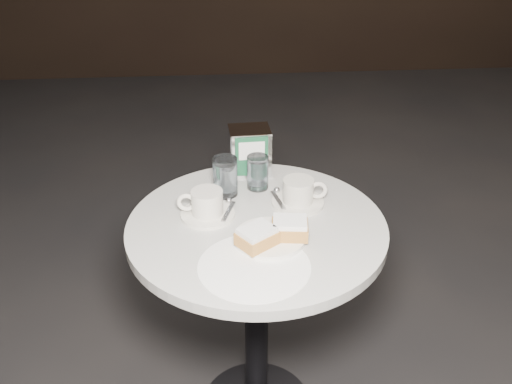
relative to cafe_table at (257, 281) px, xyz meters
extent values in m
cylinder|color=black|center=(0.00, 0.00, -0.18)|extent=(0.07, 0.07, 0.70)
cylinder|color=silver|center=(0.00, 0.00, 0.18)|extent=(0.70, 0.70, 0.03)
cylinder|color=white|center=(-0.02, -0.19, 0.20)|extent=(0.32, 0.32, 0.00)
cylinder|color=white|center=(0.03, -0.08, 0.20)|extent=(0.23, 0.23, 0.01)
cube|color=#C4853C|center=(-0.01, -0.12, 0.23)|extent=(0.12, 0.11, 0.03)
cube|color=white|center=(-0.01, -0.12, 0.25)|extent=(0.11, 0.10, 0.01)
cube|color=#BC803A|center=(0.08, -0.08, 0.23)|extent=(0.10, 0.08, 0.03)
cube|color=white|center=(0.08, -0.08, 0.25)|extent=(0.09, 0.08, 0.01)
cylinder|color=silver|center=(-0.13, 0.05, 0.20)|extent=(0.16, 0.16, 0.01)
cylinder|color=silver|center=(-0.13, 0.05, 0.24)|extent=(0.09, 0.09, 0.07)
cylinder|color=#865E49|center=(-0.13, 0.05, 0.27)|extent=(0.08, 0.08, 0.00)
torus|color=silver|center=(-0.19, 0.05, 0.24)|extent=(0.05, 0.02, 0.05)
cube|color=#B2B3B7|center=(-0.07, 0.04, 0.21)|extent=(0.04, 0.10, 0.00)
sphere|color=silver|center=(-0.07, 0.09, 0.21)|extent=(0.02, 0.02, 0.02)
cylinder|color=silver|center=(0.12, 0.09, 0.20)|extent=(0.15, 0.15, 0.01)
cylinder|color=beige|center=(0.12, 0.09, 0.24)|extent=(0.09, 0.09, 0.07)
cylinder|color=#976C52|center=(0.12, 0.09, 0.27)|extent=(0.08, 0.08, 0.00)
torus|color=silver|center=(0.18, 0.09, 0.24)|extent=(0.05, 0.01, 0.05)
cube|color=silver|center=(0.07, 0.09, 0.21)|extent=(0.03, 0.10, 0.00)
sphere|color=silver|center=(0.07, 0.14, 0.21)|extent=(0.02, 0.02, 0.02)
cylinder|color=white|center=(-0.08, 0.16, 0.26)|extent=(0.09, 0.09, 0.11)
cylinder|color=silver|center=(-0.08, 0.16, 0.25)|extent=(0.07, 0.07, 0.10)
cylinder|color=silver|center=(0.02, 0.19, 0.25)|extent=(0.06, 0.06, 0.10)
cylinder|color=white|center=(0.02, 0.19, 0.25)|extent=(0.06, 0.06, 0.09)
cube|color=silver|center=(0.00, 0.30, 0.27)|extent=(0.13, 0.10, 0.14)
cube|color=#185433|center=(0.00, 0.24, 0.28)|extent=(0.10, 0.01, 0.12)
cube|color=white|center=(0.00, 0.24, 0.30)|extent=(0.08, 0.01, 0.06)
camera|label=1|loc=(-0.10, -1.28, 1.04)|focal=40.00mm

